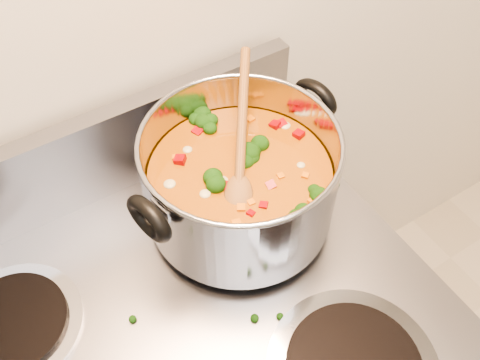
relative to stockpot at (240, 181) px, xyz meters
name	(u,v)px	position (x,y,z in m)	size (l,w,h in m)	color
stockpot	(240,181)	(0.00, 0.00, 0.00)	(0.35, 0.29, 0.17)	#A2A2A9
wooden_spoon	(240,156)	(0.01, 0.01, 0.04)	(0.17, 0.23, 0.11)	brown
cooktop_crumbs	(133,202)	(-0.14, 0.11, -0.08)	(0.23, 0.10, 0.01)	black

